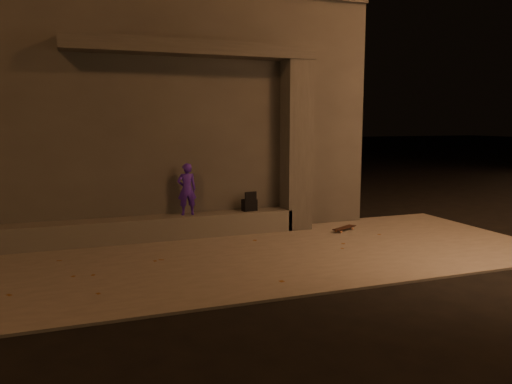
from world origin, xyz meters
name	(u,v)px	position (x,y,z in m)	size (l,w,h in m)	color
ground	(297,293)	(0.00, 0.00, 0.00)	(120.00, 120.00, 0.00)	black
sidewalk	(249,256)	(0.00, 2.00, 0.02)	(11.00, 4.40, 0.04)	#615D56
building	(150,112)	(-1.00, 6.49, 2.61)	(9.00, 5.10, 5.22)	#3D3A37
ledge	(148,228)	(-1.50, 3.75, 0.27)	(6.00, 0.55, 0.45)	#595651
column	(296,146)	(1.70, 3.75, 1.84)	(0.55, 0.55, 3.60)	#3D3A37
canopy	(194,49)	(-0.50, 3.80, 3.78)	(5.00, 0.70, 0.28)	#3D3A37
skateboarder	(187,189)	(-0.71, 3.75, 1.02)	(0.38, 0.25, 1.05)	#39189D
backpack	(249,204)	(0.63, 3.75, 0.63)	(0.32, 0.23, 0.42)	black
skateboard	(344,228)	(2.56, 3.10, 0.10)	(0.69, 0.48, 0.08)	black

